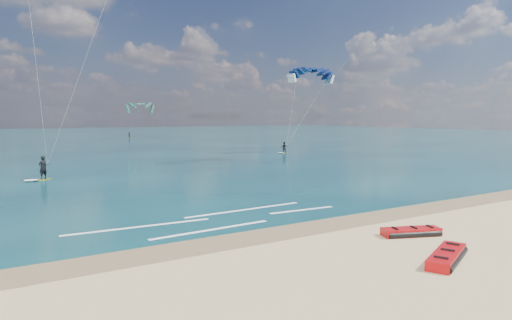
{
  "coord_description": "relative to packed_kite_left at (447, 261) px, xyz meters",
  "views": [
    {
      "loc": [
        -12.78,
        -13.78,
        5.33
      ],
      "look_at": [
        0.97,
        8.0,
        2.85
      ],
      "focal_mm": 32.0,
      "sensor_mm": 36.0,
      "label": 1
    }
  ],
  "objects": [
    {
      "name": "ground",
      "position": [
        -1.9,
        43.7,
        0.0
      ],
      "size": [
        320.0,
        320.0,
        0.0
      ],
      "primitive_type": "plane",
      "color": "tan",
      "rests_on": "ground"
    },
    {
      "name": "wet_sand_strip",
      "position": [
        -1.9,
        6.7,
        0.0
      ],
      "size": [
        320.0,
        2.4,
        0.01
      ],
      "primitive_type": "cube",
      "color": "brown",
      "rests_on": "ground"
    },
    {
      "name": "sea",
      "position": [
        -1.9,
        107.7,
        0.02
      ],
      "size": [
        320.0,
        200.0,
        0.04
      ],
      "primitive_type": "cube",
      "color": "#092C35",
      "rests_on": "ground"
    },
    {
      "name": "packed_kite_left",
      "position": [
        0.0,
        0.0,
        0.0
      ],
      "size": [
        3.58,
        2.46,
        0.43
      ],
      "primitive_type": null,
      "rotation": [
        0.0,
        0.0,
        0.42
      ],
      "color": "#BB0A0C",
      "rests_on": "ground"
    },
    {
      "name": "packed_kite_mid",
      "position": [
        1.86,
        3.11,
        0.0
      ],
      "size": [
        3.06,
        2.11,
        0.42
      ],
      "primitive_type": null,
      "rotation": [
        0.0,
        0.0,
        -0.38
      ],
      "color": "red",
      "rests_on": "ground"
    },
    {
      "name": "kitesurfer_main",
      "position": [
        -8.51,
        28.65,
        10.55
      ],
      "size": [
        9.11,
        6.98,
        20.02
      ],
      "rotation": [
        0.0,
        0.0,
        0.74
      ],
      "color": "#AFD519",
      "rests_on": "sea"
    },
    {
      "name": "kitesurfer_far",
      "position": [
        25.76,
        42.31,
        7.3
      ],
      "size": [
        9.23,
        3.7,
        13.39
      ],
      "rotation": [
        0.0,
        0.0,
        -0.43
      ],
      "color": "#A3C11D",
      "rests_on": "sea"
    },
    {
      "name": "shoreline_foam",
      "position": [
        -3.88,
        10.51,
        0.04
      ],
      "size": [
        14.68,
        3.64,
        0.01
      ],
      "color": "white",
      "rests_on": "ground"
    }
  ]
}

